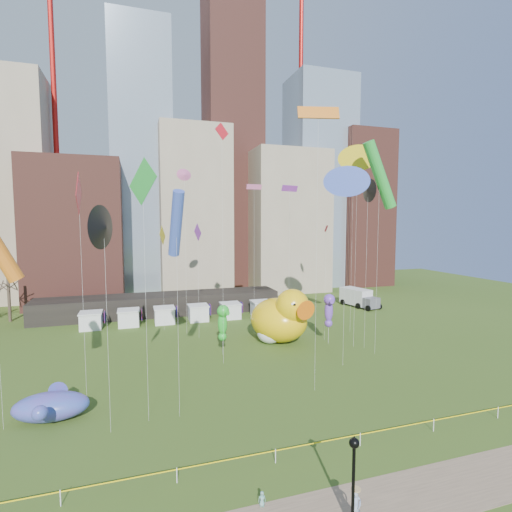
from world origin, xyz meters
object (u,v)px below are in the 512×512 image
object	(u,v)px
toddler	(262,499)
whale_inflatable	(52,405)
big_duck	(282,317)
small_duck	(270,332)
seahorse_purple	(329,308)
lamppost	(354,473)
box_truck	(358,298)
woman	(356,508)
seahorse_green	(223,320)

from	to	relation	value
toddler	whale_inflatable	bearing A→B (deg)	141.14
big_duck	whale_inflatable	bearing A→B (deg)	-173.92
small_duck	whale_inflatable	world-z (taller)	small_duck
big_duck	seahorse_purple	size ratio (longest dim) A/B	1.60
seahorse_purple	toddler	distance (m)	28.73
big_duck	toddler	distance (m)	28.07
toddler	lamppost	bearing A→B (deg)	-28.77
small_duck	lamppost	bearing A→B (deg)	-110.87
small_duck	box_truck	xyz separation A→B (m)	(21.91, 15.01, 0.18)
lamppost	woman	distance (m)	2.03
small_duck	woman	size ratio (longest dim) A/B	2.33
seahorse_green	seahorse_purple	world-z (taller)	seahorse_purple
woman	toddler	world-z (taller)	woman
toddler	small_duck	bearing A→B (deg)	77.99
whale_inflatable	seahorse_purple	bearing A→B (deg)	22.57
big_duck	woman	size ratio (longest dim) A/B	5.48
seahorse_green	woman	size ratio (longest dim) A/B	3.16
whale_inflatable	lamppost	bearing A→B (deg)	-41.84
whale_inflatable	box_truck	xyz separation A→B (m)	(43.78, 27.09, 0.49)
lamppost	big_duck	bearing A→B (deg)	75.29
woman	seahorse_purple	bearing A→B (deg)	51.02
woman	lamppost	bearing A→B (deg)	-158.76
box_truck	big_duck	bearing A→B (deg)	-157.29
seahorse_green	lamppost	size ratio (longest dim) A/B	1.20
woman	small_duck	bearing A→B (deg)	65.38
lamppost	box_truck	size ratio (longest dim) A/B	0.62
seahorse_purple	box_truck	world-z (taller)	seahorse_purple
box_truck	woman	world-z (taller)	box_truck
big_duck	toddler	world-z (taller)	big_duck
seahorse_purple	lamppost	distance (m)	29.03
toddler	box_truck	bearing A→B (deg)	60.73
box_truck	woman	xyz separation A→B (m)	(-27.55, -43.08, -0.67)
box_truck	small_duck	bearing A→B (deg)	-158.99
box_truck	woman	bearing A→B (deg)	-135.99
lamppost	small_duck	bearing A→B (deg)	78.15
big_duck	seahorse_purple	bearing A→B (deg)	-45.78
seahorse_purple	woman	size ratio (longest dim) A/B	3.43
small_duck	seahorse_green	xyz separation A→B (m)	(-6.44, -2.24, 2.61)
toddler	big_duck	bearing A→B (deg)	75.15
big_duck	whale_inflatable	size ratio (longest dim) A/B	1.41
whale_inflatable	box_truck	size ratio (longest dim) A/B	0.91
seahorse_green	toddler	size ratio (longest dim) A/B	7.18
seahorse_green	box_truck	world-z (taller)	seahorse_green
small_duck	whale_inflatable	xyz separation A→B (m)	(-21.87, -12.09, -0.31)
seahorse_green	woman	xyz separation A→B (m)	(0.80, -25.83, -3.10)
small_duck	whale_inflatable	bearing A→B (deg)	-160.09
whale_inflatable	box_truck	bearing A→B (deg)	35.36
big_duck	whale_inflatable	distance (m)	26.49
seahorse_green	small_duck	bearing A→B (deg)	1.89
big_duck	seahorse_green	distance (m)	8.36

